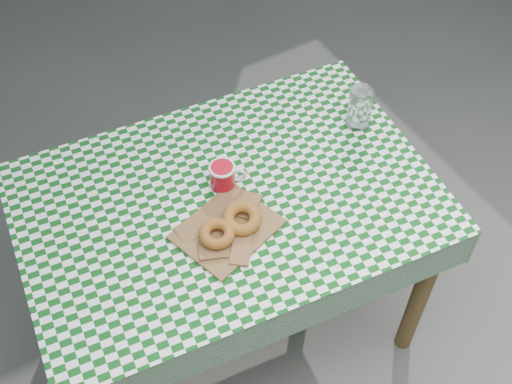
{
  "coord_description": "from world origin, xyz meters",
  "views": [
    {
      "loc": [
        -0.42,
        -1.16,
        2.26
      ],
      "look_at": [
        0.19,
        -0.13,
        0.79
      ],
      "focal_mm": 45.81,
      "sensor_mm": 36.0,
      "label": 1
    }
  ],
  "objects_px": {
    "paper_bag": "(227,229)",
    "coffee_mug": "(222,176)",
    "table": "(231,268)",
    "drinking_glass": "(360,108)"
  },
  "relations": [
    {
      "from": "paper_bag",
      "to": "drinking_glass",
      "type": "distance_m",
      "value": 0.6
    },
    {
      "from": "table",
      "to": "drinking_glass",
      "type": "bearing_deg",
      "value": 12.72
    },
    {
      "from": "table",
      "to": "paper_bag",
      "type": "xyz_separation_m",
      "value": [
        -0.06,
        -0.1,
        0.39
      ]
    },
    {
      "from": "paper_bag",
      "to": "drinking_glass",
      "type": "height_order",
      "value": "drinking_glass"
    },
    {
      "from": "coffee_mug",
      "to": "drinking_glass",
      "type": "relative_size",
      "value": 1.07
    },
    {
      "from": "table",
      "to": "coffee_mug",
      "type": "relative_size",
      "value": 8.1
    },
    {
      "from": "coffee_mug",
      "to": "paper_bag",
      "type": "bearing_deg",
      "value": -88.81
    },
    {
      "from": "coffee_mug",
      "to": "drinking_glass",
      "type": "distance_m",
      "value": 0.5
    },
    {
      "from": "paper_bag",
      "to": "coffee_mug",
      "type": "bearing_deg",
      "value": 65.15
    },
    {
      "from": "table",
      "to": "coffee_mug",
      "type": "xyz_separation_m",
      "value": [
        0.01,
        0.05,
        0.42
      ]
    }
  ]
}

